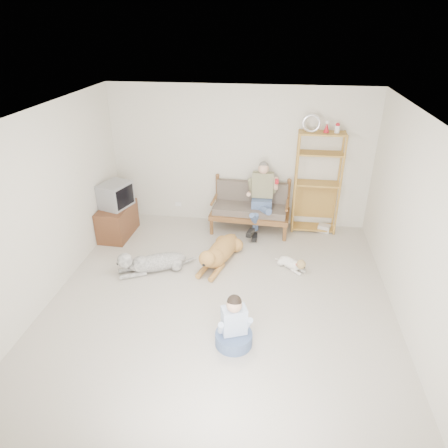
# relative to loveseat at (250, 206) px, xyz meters

# --- Properties ---
(floor) EXTENTS (5.50, 5.50, 0.00)m
(floor) POSITION_rel_loveseat_xyz_m (-0.26, -2.43, -0.49)
(floor) COLOR beige
(floor) RESTS_ON ground
(ceiling) EXTENTS (5.50, 5.50, 0.00)m
(ceiling) POSITION_rel_loveseat_xyz_m (-0.26, -2.43, 2.21)
(ceiling) COLOR white
(ceiling) RESTS_ON ground
(wall_back) EXTENTS (5.00, 0.00, 5.00)m
(wall_back) POSITION_rel_loveseat_xyz_m (-0.26, 0.32, 0.86)
(wall_back) COLOR beige
(wall_back) RESTS_ON ground
(wall_front) EXTENTS (5.00, 0.00, 5.00)m
(wall_front) POSITION_rel_loveseat_xyz_m (-0.26, -5.18, 0.86)
(wall_front) COLOR beige
(wall_front) RESTS_ON ground
(wall_left) EXTENTS (0.00, 5.50, 5.50)m
(wall_left) POSITION_rel_loveseat_xyz_m (-2.76, -2.43, 0.86)
(wall_left) COLOR beige
(wall_left) RESTS_ON ground
(wall_right) EXTENTS (0.00, 5.50, 5.50)m
(wall_right) POSITION_rel_loveseat_xyz_m (2.24, -2.43, 0.86)
(wall_right) COLOR beige
(wall_right) RESTS_ON ground
(loveseat) EXTENTS (1.54, 0.78, 0.95)m
(loveseat) POSITION_rel_loveseat_xyz_m (0.00, 0.00, 0.00)
(loveseat) COLOR brown
(loveseat) RESTS_ON ground
(man) EXTENTS (0.53, 0.75, 1.22)m
(man) POSITION_rel_loveseat_xyz_m (0.20, -0.18, 0.15)
(man) COLOR #546C9B
(man) RESTS_ON loveseat
(etagere) EXTENTS (0.86, 0.38, 2.25)m
(etagere) POSITION_rel_loveseat_xyz_m (1.23, 0.12, 0.51)
(etagere) COLOR #B48938
(etagere) RESTS_ON ground
(book_stack) EXTENTS (0.26, 0.22, 0.14)m
(book_stack) POSITION_rel_loveseat_xyz_m (1.45, 0.05, -0.42)
(book_stack) COLOR silver
(book_stack) RESTS_ON ground
(tv_stand) EXTENTS (0.54, 0.92, 0.60)m
(tv_stand) POSITION_rel_loveseat_xyz_m (-2.49, -0.60, -0.19)
(tv_stand) COLOR brown
(tv_stand) RESTS_ON ground
(crt_tv) EXTENTS (0.59, 0.66, 0.46)m
(crt_tv) POSITION_rel_loveseat_xyz_m (-2.46, -0.58, 0.34)
(crt_tv) COLOR gray
(crt_tv) RESTS_ON tv_stand
(wall_outlet) EXTENTS (0.12, 0.02, 0.08)m
(wall_outlet) POSITION_rel_loveseat_xyz_m (-1.51, 0.31, -0.19)
(wall_outlet) COLOR white
(wall_outlet) RESTS_ON ground
(golden_retriever) EXTENTS (0.66, 1.53, 0.47)m
(golden_retriever) POSITION_rel_loveseat_xyz_m (-0.43, -1.31, -0.29)
(golden_retriever) COLOR #B98C40
(golden_retriever) RESTS_ON ground
(shaggy_dog) EXTENTS (1.24, 0.74, 0.41)m
(shaggy_dog) POSITION_rel_loveseat_xyz_m (-1.51, -1.72, -0.32)
(shaggy_dog) COLOR white
(shaggy_dog) RESTS_ON ground
(terrier) EXTENTS (0.54, 0.48, 0.25)m
(terrier) POSITION_rel_loveseat_xyz_m (0.82, -1.36, -0.38)
(terrier) COLOR white
(terrier) RESTS_ON ground
(child) EXTENTS (0.48, 0.48, 0.76)m
(child) POSITION_rel_loveseat_xyz_m (0.03, -3.19, -0.21)
(child) COLOR #546C9B
(child) RESTS_ON ground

